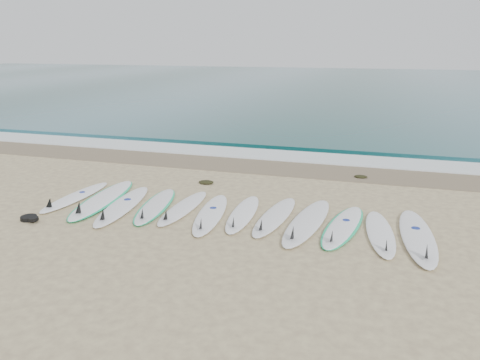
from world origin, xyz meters
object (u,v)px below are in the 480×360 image
(surfboard_6, at_px, (242,214))
(leash_coil, at_px, (30,218))
(surfboard_0, at_px, (74,197))
(surfboard_11, at_px, (418,237))

(surfboard_6, relative_size, leash_coil, 5.08)
(surfboard_0, bearing_deg, surfboard_6, 2.49)
(surfboard_0, height_order, surfboard_11, surfboard_11)
(surfboard_0, relative_size, leash_coil, 5.18)
(surfboard_6, height_order, surfboard_11, surfboard_11)
(surfboard_6, relative_size, surfboard_11, 0.83)
(surfboard_11, distance_m, leash_coil, 7.51)
(surfboard_0, height_order, surfboard_6, surfboard_0)
(surfboard_6, height_order, leash_coil, surfboard_6)
(surfboard_11, xyz_separation_m, leash_coil, (-7.41, -1.21, -0.01))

